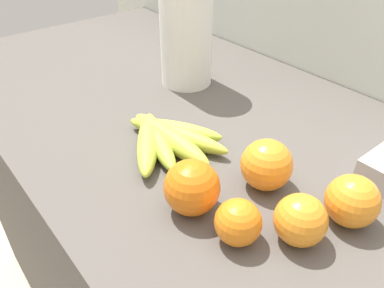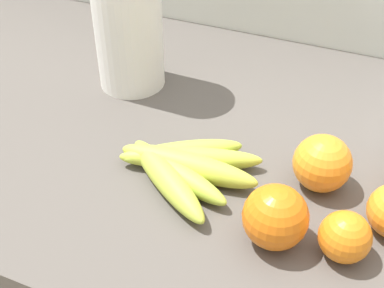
{
  "view_description": "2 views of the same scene",
  "coord_description": "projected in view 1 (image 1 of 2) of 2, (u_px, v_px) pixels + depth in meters",
  "views": [
    {
      "loc": [
        0.4,
        -0.44,
        1.29
      ],
      "look_at": [
        -0.0,
        -0.11,
        0.93
      ],
      "focal_mm": 35.77,
      "sensor_mm": 36.0,
      "label": 1
    },
    {
      "loc": [
        0.16,
        -0.61,
        1.39
      ],
      "look_at": [
        -0.05,
        -0.12,
        0.95
      ],
      "focal_mm": 47.62,
      "sensor_mm": 36.0,
      "label": 2
    }
  ],
  "objects": [
    {
      "name": "wall_back",
      "position": [
        332.0,
        161.0,
        1.05
      ],
      "size": [
        2.12,
        0.06,
        1.3
      ],
      "primitive_type": "cube",
      "color": "silver",
      "rests_on": "ground"
    },
    {
      "name": "orange_right",
      "position": [
        352.0,
        201.0,
        0.53
      ],
      "size": [
        0.08,
        0.08,
        0.08
      ],
      "primitive_type": "sphere",
      "color": "orange",
      "rests_on": "counter"
    },
    {
      "name": "counter",
      "position": [
        225.0,
        285.0,
        0.97
      ],
      "size": [
        1.72,
        0.71,
        0.89
      ],
      "primitive_type": "cube",
      "color": "#514C47",
      "rests_on": "ground"
    },
    {
      "name": "orange_back_left",
      "position": [
        192.0,
        187.0,
        0.55
      ],
      "size": [
        0.08,
        0.08,
        0.08
      ],
      "primitive_type": "sphere",
      "color": "orange",
      "rests_on": "counter"
    },
    {
      "name": "banana_bunch",
      "position": [
        166.0,
        138.0,
        0.69
      ],
      "size": [
        0.21,
        0.2,
        0.04
      ],
      "color": "#B0C23F",
      "rests_on": "counter"
    },
    {
      "name": "orange_center",
      "position": [
        300.0,
        220.0,
        0.5
      ],
      "size": [
        0.07,
        0.07,
        0.07
      ],
      "primitive_type": "sphere",
      "color": "orange",
      "rests_on": "counter"
    },
    {
      "name": "orange_back_right",
      "position": [
        266.0,
        165.0,
        0.59
      ],
      "size": [
        0.08,
        0.08,
        0.08
      ],
      "primitive_type": "sphere",
      "color": "orange",
      "rests_on": "counter"
    },
    {
      "name": "orange_front",
      "position": [
        238.0,
        222.0,
        0.5
      ],
      "size": [
        0.06,
        0.06,
        0.06
      ],
      "primitive_type": "sphere",
      "color": "orange",
      "rests_on": "counter"
    },
    {
      "name": "paper_towel_roll",
      "position": [
        186.0,
        23.0,
        0.84
      ],
      "size": [
        0.12,
        0.12,
        0.31
      ],
      "color": "white",
      "rests_on": "counter"
    }
  ]
}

